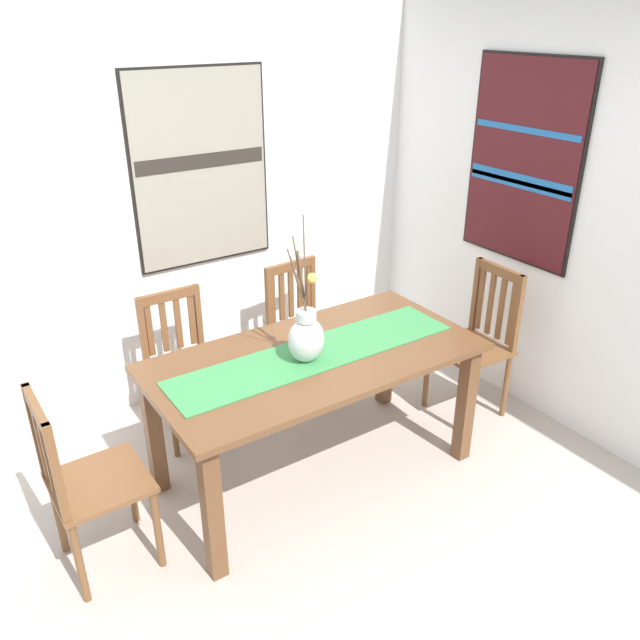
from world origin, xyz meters
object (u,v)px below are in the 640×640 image
object	(u,v)px
centerpiece_vase	(306,337)
chair_1	(303,325)
chair_3	(183,361)
painting_on_side_wall	(524,162)
chair_0	(86,481)
painting_on_back_wall	(201,169)
dining_table	(315,373)
chair_2	(477,340)

from	to	relation	value
centerpiece_vase	chair_1	bearing A→B (deg)	58.96
chair_3	painting_on_side_wall	bearing A→B (deg)	-20.07
chair_0	painting_on_back_wall	distance (m)	2.03
chair_3	chair_1	bearing A→B (deg)	-0.26
painting_on_back_wall	centerpiece_vase	bearing A→B (deg)	-92.58
chair_1	painting_on_back_wall	xyz separation A→B (m)	(-0.45, 0.46, 1.03)
chair_3	painting_on_side_wall	distance (m)	2.40
dining_table	centerpiece_vase	size ratio (longest dim) A/B	2.32
dining_table	centerpiece_vase	bearing A→B (deg)	-155.80
centerpiece_vase	painting_on_back_wall	size ratio (longest dim) A/B	0.62
dining_table	chair_2	bearing A→B (deg)	-1.06
centerpiece_vase	chair_2	bearing A→B (deg)	0.50
centerpiece_vase	painting_on_side_wall	bearing A→B (deg)	4.08
chair_2	painting_on_back_wall	size ratio (longest dim) A/B	0.81
chair_2	chair_3	size ratio (longest dim) A/B	1.10
dining_table	chair_1	world-z (taller)	chair_1
centerpiece_vase	chair_1	world-z (taller)	centerpiece_vase
dining_table	chair_1	bearing A→B (deg)	61.92
centerpiece_vase	chair_2	distance (m)	1.37
painting_on_side_wall	chair_0	bearing A→B (deg)	-178.45
dining_table	painting_on_back_wall	world-z (taller)	painting_on_back_wall
chair_0	chair_2	distance (m)	2.46
centerpiece_vase	dining_table	bearing A→B (deg)	24.20
chair_3	painting_on_back_wall	distance (m)	1.20
chair_0	chair_3	world-z (taller)	chair_0
dining_table	painting_on_back_wall	size ratio (longest dim) A/B	1.44
centerpiece_vase	chair_1	distance (m)	1.08
chair_1	chair_3	xyz separation A→B (m)	(-0.86, 0.00, -0.01)
centerpiece_vase	painting_on_back_wall	distance (m)	1.44
chair_3	painting_on_side_wall	size ratio (longest dim) A/B	0.73
dining_table	painting_on_back_wall	bearing A→B (deg)	90.78
chair_1	chair_3	world-z (taller)	chair_1
chair_3	chair_2	bearing A→B (deg)	-26.85
chair_1	painting_on_side_wall	xyz separation A→B (m)	(1.14, -0.73, 1.09)
chair_3	painting_on_side_wall	xyz separation A→B (m)	(2.01, -0.73, 1.10)
chair_2	dining_table	bearing A→B (deg)	178.94
painting_on_side_wall	chair_3	bearing A→B (deg)	159.93
chair_0	chair_3	distance (m)	1.14
chair_0	painting_on_back_wall	xyz separation A→B (m)	(1.22, 1.26, 1.02)
chair_3	painting_on_back_wall	size ratio (longest dim) A/B	0.74
chair_2	painting_on_back_wall	xyz separation A→B (m)	(-1.25, 1.29, 1.01)
chair_1	painting_on_side_wall	size ratio (longest dim) A/B	0.74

